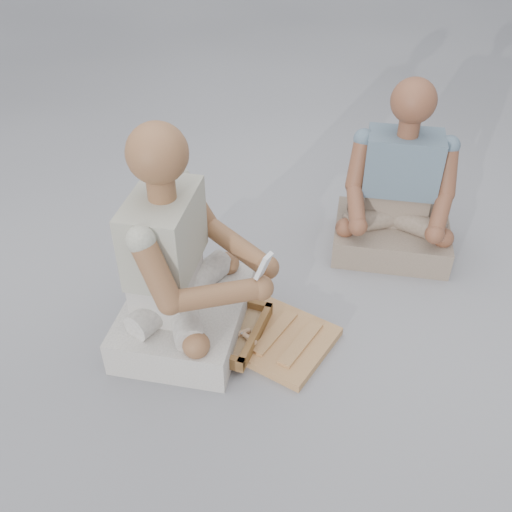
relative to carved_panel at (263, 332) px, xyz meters
The scene contains 24 objects.
ground 0.12m from the carved_panel, 143.13° to the right, with size 60.00×60.00×0.00m, color #97989C.
carved_panel is the anchor object (origin of this frame).
tool_tray 0.24m from the carved_panel, 148.98° to the right, with size 0.52×0.45×0.06m.
chisel_0 0.14m from the carved_panel, 118.23° to the right, with size 0.14×0.19×0.02m.
chisel_1 0.25m from the carved_panel, 144.03° to the right, with size 0.07×0.22×0.02m.
chisel_2 0.20m from the carved_panel, 132.50° to the right, with size 0.17×0.16×0.02m.
chisel_3 0.18m from the carved_panel, 119.65° to the right, with size 0.16×0.18×0.02m.
chisel_4 0.12m from the carved_panel, 100.87° to the right, with size 0.22×0.07×0.02m.
chisel_5 0.21m from the carved_panel, 148.38° to the right, with size 0.20×0.13×0.02m.
chisel_6 0.29m from the carved_panel, 121.12° to the right, with size 0.15×0.19×0.02m.
chisel_7 0.17m from the carved_panel, 136.02° to the right, with size 0.22×0.03×0.02m.
chisel_8 0.15m from the carved_panel, 124.06° to the right, with size 0.10×0.21×0.02m.
wood_chip_0 0.14m from the carved_panel, 21.27° to the left, with size 0.02×0.01×0.00m, color tan.
wood_chip_1 0.18m from the carved_panel, 157.14° to the right, with size 0.02×0.01×0.00m, color tan.
wood_chip_2 0.33m from the carved_panel, 149.18° to the right, with size 0.02×0.01×0.00m, color tan.
wood_chip_3 0.33m from the carved_panel, 139.06° to the right, with size 0.02×0.01×0.00m, color tan.
wood_chip_4 0.24m from the carved_panel, behind, with size 0.02×0.01×0.00m, color tan.
wood_chip_5 0.38m from the carved_panel, 108.83° to the right, with size 0.02×0.01×0.00m, color tan.
wood_chip_6 0.23m from the carved_panel, 157.77° to the left, with size 0.02×0.01×0.00m, color tan.
wood_chip_7 0.51m from the carved_panel, 140.55° to the right, with size 0.02×0.01×0.00m, color tan.
wood_chip_8 0.52m from the carved_panel, 147.70° to the right, with size 0.02×0.01×0.00m, color tan.
craftsman 0.46m from the carved_panel, 154.72° to the right, with size 0.72×0.74×0.96m.
companion 0.97m from the carved_panel, 75.02° to the left, with size 0.69×0.62×0.88m.
mobile_phone 0.45m from the carved_panel, 60.43° to the right, with size 0.06×0.05×0.12m.
Camera 1 is at (0.97, -1.44, 1.77)m, focal length 40.00 mm.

